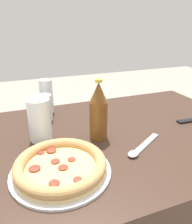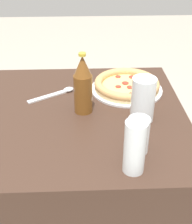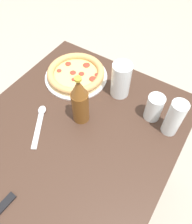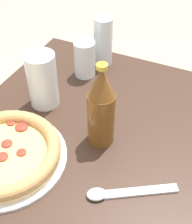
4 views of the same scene
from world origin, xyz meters
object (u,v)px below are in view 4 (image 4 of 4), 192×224
(glass_orange_juice, at_px, (85,61))
(spoon, at_px, (118,193))
(glass_red_wine, at_px, (43,82))
(beer_bottle, at_px, (101,108))
(pizza_salami, at_px, (4,153))
(glass_iced_tea, at_px, (103,44))

(glass_orange_juice, height_order, spoon, glass_orange_juice)
(glass_red_wine, bearing_deg, glass_orange_juice, -103.60)
(glass_red_wine, bearing_deg, beer_bottle, 162.77)
(pizza_salami, distance_m, glass_red_wine, 0.22)
(glass_red_wine, height_order, glass_iced_tea, glass_iced_tea)
(pizza_salami, distance_m, glass_orange_juice, 0.39)
(glass_red_wine, distance_m, beer_bottle, 0.21)
(pizza_salami, xyz_separation_m, glass_orange_juice, (-0.02, -0.39, 0.03))
(glass_red_wine, relative_size, glass_iced_tea, 0.99)
(glass_red_wine, relative_size, beer_bottle, 0.70)
(glass_orange_juice, bearing_deg, beer_bottle, 124.39)
(glass_iced_tea, height_order, beer_bottle, beer_bottle)
(pizza_salami, bearing_deg, glass_red_wine, -83.50)
(pizza_salami, height_order, spoon, pizza_salami)
(spoon, bearing_deg, glass_red_wine, -32.83)
(pizza_salami, bearing_deg, glass_orange_juice, -92.48)
(pizza_salami, relative_size, beer_bottle, 1.29)
(glass_red_wine, distance_m, spoon, 0.36)
(glass_orange_juice, xyz_separation_m, glass_red_wine, (0.04, 0.17, 0.02))
(pizza_salami, distance_m, glass_iced_tea, 0.47)
(glass_iced_tea, bearing_deg, beer_bottle, 113.20)
(glass_orange_juice, relative_size, beer_bottle, 0.51)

